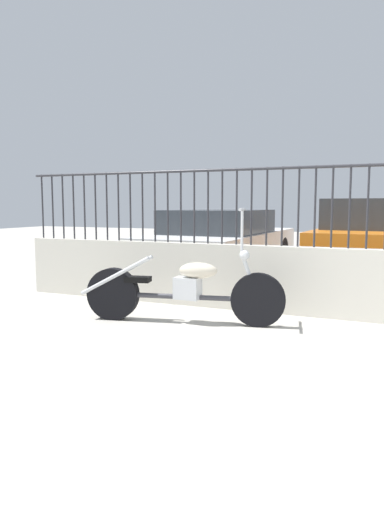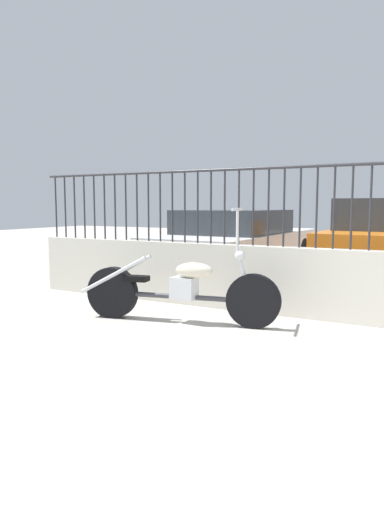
% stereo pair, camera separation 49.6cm
% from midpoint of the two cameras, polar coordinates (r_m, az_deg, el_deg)
% --- Properties ---
extents(ground_plane, '(40.00, 40.00, 0.00)m').
position_cam_midpoint_polar(ground_plane, '(3.07, 17.53, -19.01)').
color(ground_plane, '#ADA89E').
extents(low_wall, '(9.66, 0.18, 0.82)m').
position_cam_midpoint_polar(low_wall, '(5.40, 20.34, -3.58)').
color(low_wall, beige).
rests_on(low_wall, ground_plane).
extents(motorcycle_dark_grey, '(2.28, 0.71, 1.28)m').
position_cam_midpoint_polar(motorcycle_dark_grey, '(5.08, -5.23, -4.24)').
color(motorcycle_dark_grey, black).
rests_on(motorcycle_dark_grey, ground_plane).
extents(car_white, '(1.87, 4.39, 1.22)m').
position_cam_midpoint_polar(car_white, '(8.57, 2.11, 1.84)').
color(car_white, black).
rests_on(car_white, ground_plane).
extents(car_orange, '(2.02, 4.06, 1.40)m').
position_cam_midpoint_polar(car_orange, '(8.03, 20.98, 1.68)').
color(car_orange, black).
rests_on(car_orange, ground_plane).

